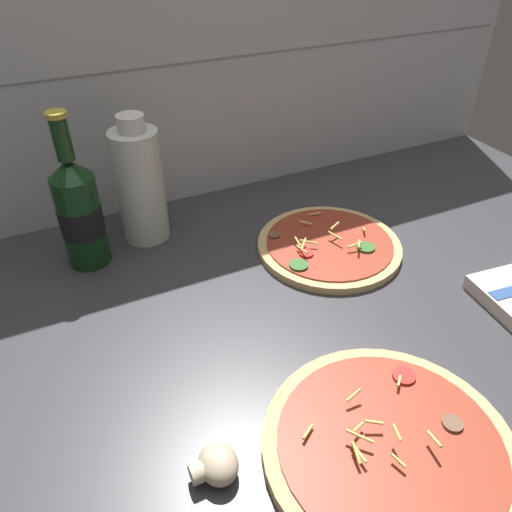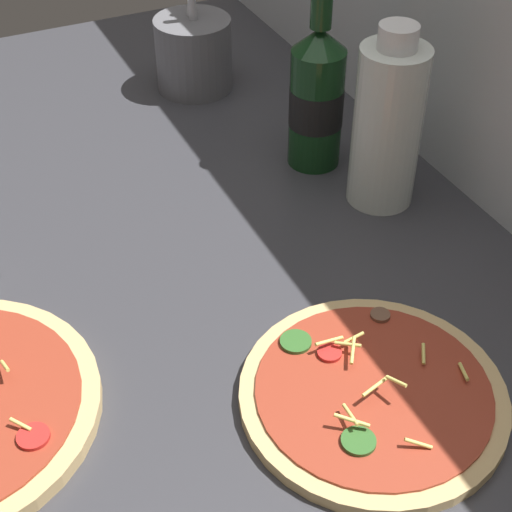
{
  "view_description": "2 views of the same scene",
  "coord_description": "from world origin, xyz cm",
  "px_view_note": "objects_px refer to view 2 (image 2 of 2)",
  "views": [
    {
      "loc": [
        -25.4,
        -45.46,
        55.12
      ],
      "look_at": [
        1.64,
        11.44,
        9.02
      ],
      "focal_mm": 35.0,
      "sensor_mm": 36.0,
      "label": 1
    },
    {
      "loc": [
        57.96,
        -15.54,
        62.05
      ],
      "look_at": [
        2.89,
        10.61,
        10.91
      ],
      "focal_mm": 55.0,
      "sensor_mm": 36.0,
      "label": 2
    }
  ],
  "objects_px": {
    "pizza_far": "(372,395)",
    "oil_bottle": "(387,124)",
    "utensil_crock": "(194,53)",
    "beer_bottle": "(317,96)"
  },
  "relations": [
    {
      "from": "pizza_far",
      "to": "oil_bottle",
      "type": "xyz_separation_m",
      "value": [
        -0.28,
        0.19,
        0.1
      ]
    },
    {
      "from": "oil_bottle",
      "to": "utensil_crock",
      "type": "bearing_deg",
      "value": -165.03
    },
    {
      "from": "pizza_far",
      "to": "utensil_crock",
      "type": "xyz_separation_m",
      "value": [
        -0.67,
        0.09,
        0.05
      ]
    },
    {
      "from": "pizza_far",
      "to": "utensil_crock",
      "type": "height_order",
      "value": "utensil_crock"
    },
    {
      "from": "pizza_far",
      "to": "utensil_crock",
      "type": "relative_size",
      "value": 1.42
    },
    {
      "from": "pizza_far",
      "to": "oil_bottle",
      "type": "distance_m",
      "value": 0.36
    },
    {
      "from": "beer_bottle",
      "to": "utensil_crock",
      "type": "height_order",
      "value": "beer_bottle"
    },
    {
      "from": "utensil_crock",
      "to": "oil_bottle",
      "type": "bearing_deg",
      "value": 14.97
    },
    {
      "from": "utensil_crock",
      "to": "beer_bottle",
      "type": "bearing_deg",
      "value": 13.85
    },
    {
      "from": "beer_bottle",
      "to": "oil_bottle",
      "type": "relative_size",
      "value": 1.15
    }
  ]
}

